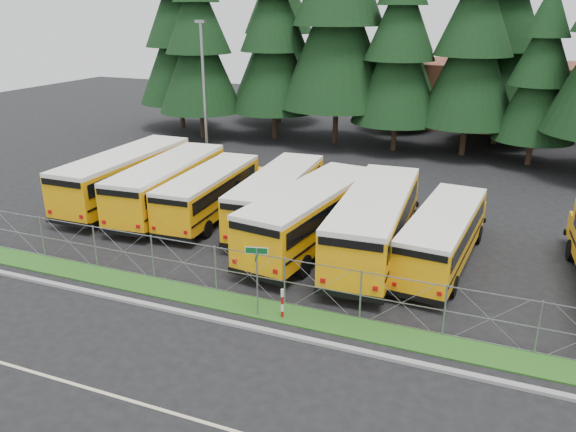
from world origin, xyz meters
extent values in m
plane|color=black|center=(0.00, 0.00, 0.00)|extent=(120.00, 120.00, 0.00)
cube|color=gray|center=(0.00, -3.10, 0.06)|extent=(50.00, 0.25, 0.12)
cube|color=#1B4E16|center=(0.00, -1.70, 0.03)|extent=(50.00, 1.40, 0.06)
cube|color=beige|center=(0.00, -8.00, 0.01)|extent=(50.00, 0.12, 0.01)
cube|color=brown|center=(6.00, 40.00, 3.00)|extent=(22.00, 10.00, 6.00)
cylinder|color=gray|center=(-1.60, -2.19, 1.40)|extent=(0.06, 0.06, 2.80)
cube|color=#0B501F|center=(-1.60, -2.19, 2.68)|extent=(0.78, 0.21, 0.22)
cube|color=white|center=(-1.60, -2.19, 2.68)|extent=(0.82, 0.22, 0.26)
cube|color=#0B501F|center=(-1.60, -2.19, 2.44)|extent=(0.15, 0.54, 0.18)
cylinder|color=#B20C0C|center=(-0.69, -1.98, 0.60)|extent=(0.11, 0.11, 1.20)
cylinder|color=gray|center=(-13.51, 15.13, 5.00)|extent=(0.20, 0.20, 10.00)
cube|color=gray|center=(-13.51, 15.13, 10.05)|extent=(0.70, 0.35, 0.18)
camera|label=1|loc=(6.31, -18.87, 10.82)|focal=35.00mm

